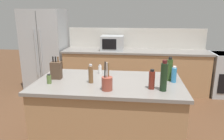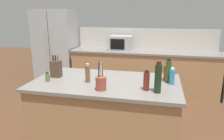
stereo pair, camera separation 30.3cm
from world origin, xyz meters
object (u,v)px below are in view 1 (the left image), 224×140
(refrigerator, at_px, (46,49))
(microwave, at_px, (112,43))
(salt_shaker, at_px, (100,69))
(dish_soap_bottle, at_px, (174,75))
(wine_bottle, at_px, (164,77))
(olive_oil_bottle, at_px, (170,69))
(spice_jar_oregano, at_px, (49,79))
(pepper_grinder, at_px, (91,74))
(vinegar_bottle, at_px, (152,80))
(knife_block, at_px, (56,70))
(utensil_crock, at_px, (107,83))
(hot_sauce_bottle, at_px, (166,71))

(refrigerator, distance_m, microwave, 1.58)
(salt_shaker, bearing_deg, dish_soap_bottle, -16.05)
(refrigerator, bearing_deg, wine_bottle, -46.07)
(wine_bottle, height_order, olive_oil_bottle, wine_bottle)
(refrigerator, distance_m, salt_shaker, 2.51)
(spice_jar_oregano, bearing_deg, dish_soap_bottle, 8.40)
(pepper_grinder, height_order, vinegar_bottle, pepper_grinder)
(dish_soap_bottle, distance_m, vinegar_bottle, 0.39)
(knife_block, bearing_deg, utensil_crock, -29.38)
(dish_soap_bottle, bearing_deg, olive_oil_bottle, 121.31)
(knife_block, distance_m, spice_jar_oregano, 0.21)
(pepper_grinder, height_order, olive_oil_bottle, olive_oil_bottle)
(utensil_crock, relative_size, dish_soap_bottle, 1.57)
(refrigerator, relative_size, spice_jar_oregano, 15.52)
(microwave, height_order, vinegar_bottle, microwave)
(refrigerator, relative_size, microwave, 3.75)
(utensil_crock, height_order, pepper_grinder, utensil_crock)
(knife_block, height_order, hot_sauce_bottle, knife_block)
(pepper_grinder, height_order, dish_soap_bottle, pepper_grinder)
(salt_shaker, bearing_deg, olive_oil_bottle, -12.44)
(utensil_crock, distance_m, dish_soap_bottle, 0.85)
(pepper_grinder, bearing_deg, wine_bottle, -11.75)
(pepper_grinder, distance_m, vinegar_bottle, 0.73)
(utensil_crock, xyz_separation_m, dish_soap_bottle, (0.77, 0.36, 0.01))
(utensil_crock, distance_m, salt_shaker, 0.67)
(olive_oil_bottle, bearing_deg, spice_jar_oregano, -168.49)
(dish_soap_bottle, xyz_separation_m, wine_bottle, (-0.16, -0.31, 0.07))
(microwave, height_order, hot_sauce_bottle, microwave)
(utensil_crock, distance_m, olive_oil_bottle, 0.85)
(knife_block, xyz_separation_m, hot_sauce_bottle, (1.40, 0.17, -0.02))
(microwave, xyz_separation_m, hot_sauce_bottle, (0.93, -1.99, -0.06))
(microwave, bearing_deg, vinegar_bottle, -73.33)
(dish_soap_bottle, bearing_deg, microwave, 115.11)
(wine_bottle, relative_size, olive_oil_bottle, 1.16)
(microwave, relative_size, salt_shaker, 3.90)
(knife_block, height_order, olive_oil_bottle, olive_oil_bottle)
(dish_soap_bottle, distance_m, olive_oil_bottle, 0.10)
(refrigerator, relative_size, olive_oil_bottle, 6.11)
(refrigerator, height_order, pepper_grinder, refrigerator)
(pepper_grinder, relative_size, hot_sauce_bottle, 1.16)
(hot_sauce_bottle, xyz_separation_m, olive_oil_bottle, (0.03, -0.07, 0.05))
(refrigerator, height_order, olive_oil_bottle, refrigerator)
(utensil_crock, height_order, dish_soap_bottle, utensil_crock)
(spice_jar_oregano, bearing_deg, vinegar_bottle, -2.13)
(knife_block, relative_size, spice_jar_oregano, 2.47)
(hot_sauce_bottle, bearing_deg, vinegar_bottle, -116.57)
(microwave, xyz_separation_m, spice_jar_oregano, (-0.49, -2.36, -0.10))
(refrigerator, xyz_separation_m, spice_jar_oregano, (1.08, -2.42, 0.08))
(microwave, relative_size, olive_oil_bottle, 1.63)
(dish_soap_bottle, distance_m, wine_bottle, 0.36)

